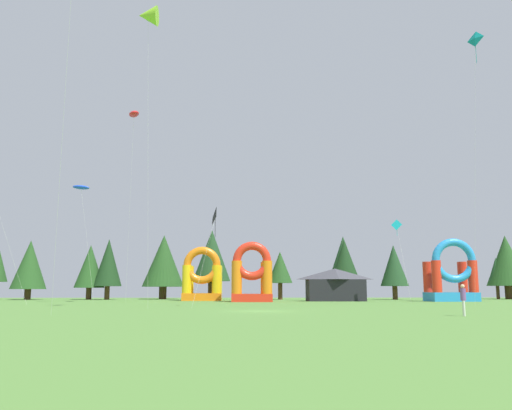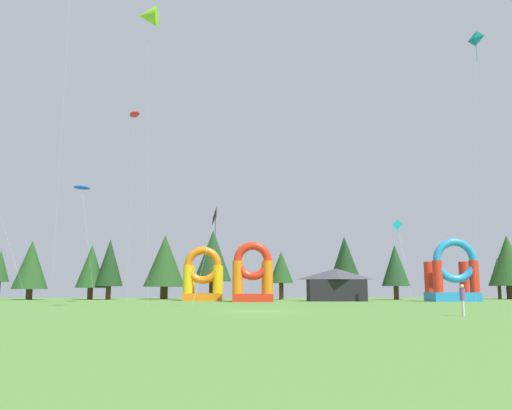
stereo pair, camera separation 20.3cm
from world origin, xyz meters
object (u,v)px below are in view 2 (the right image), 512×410
kite_teal_diamond (475,41)px  kite_lime_delta (148,16)px  kite_cyan_diamond (398,226)px  kite_red_parafoil (135,114)px  festival_tent (336,285)px  inflatable_orange_dome (453,278)px  inflatable_blue_arch (203,280)px  person_midfield (462,297)px  inflatable_yellow_castle (252,279)px  kite_black_diamond (216,218)px  kite_blue_parafoil (82,188)px

kite_teal_diamond → kite_lime_delta: 28.35m
kite_cyan_diamond → kite_red_parafoil: size_ratio=0.44×
festival_tent → inflatable_orange_dome: bearing=-8.9°
kite_red_parafoil → festival_tent: size_ratio=2.98×
kite_teal_diamond → inflatable_blue_arch: bearing=131.6°
kite_lime_delta → person_midfield: (20.12, -9.59, -22.10)m
person_midfield → inflatable_yellow_castle: inflatable_yellow_castle is taller
kite_teal_diamond → kite_red_parafoil: size_ratio=1.11×
inflatable_orange_dome → kite_cyan_diamond: bearing=-152.1°
person_midfield → festival_tent: festival_tent is taller
kite_black_diamond → person_midfield: (14.72, -16.14, -6.67)m
kite_cyan_diamond → inflatable_orange_dome: kite_cyan_diamond is taller
kite_teal_diamond → inflatable_yellow_castle: 35.63m
kite_teal_diamond → inflatable_yellow_castle: (-19.08, 22.16, -20.36)m
kite_cyan_diamond → inflatable_yellow_castle: kite_cyan_diamond is taller
kite_teal_diamond → kite_cyan_diamond: (-1.86, 18.66, -14.24)m
kite_lime_delta → kite_cyan_diamond: bearing=39.9°
kite_lime_delta → inflatable_yellow_castle: kite_lime_delta is taller
kite_teal_diamond → inflatable_yellow_castle: kite_teal_diamond is taller
kite_teal_diamond → kite_lime_delta: (-28.16, -3.35, -0.00)m
kite_teal_diamond → inflatable_orange_dome: bearing=75.0°
kite_blue_parafoil → festival_tent: (30.67, 7.94, -10.99)m
kite_black_diamond → kite_cyan_diamond: size_ratio=0.89×
kite_black_diamond → kite_lime_delta: bearing=-129.5°
festival_tent → kite_lime_delta: bearing=-125.0°
kite_black_diamond → inflatable_orange_dome: bearing=34.3°
kite_teal_diamond → inflatable_orange_dome: 31.18m
kite_blue_parafoil → person_midfield: (30.84, -30.14, -12.01)m
kite_blue_parafoil → person_midfield: 44.77m
kite_cyan_diamond → festival_tent: 11.38m
kite_red_parafoil → person_midfield: kite_red_parafoil is taller
kite_blue_parafoil → festival_tent: bearing=14.5°
kite_black_diamond → kite_lime_delta: 17.61m
kite_red_parafoil → kite_teal_diamond: bearing=-23.4°
kite_red_parafoil → inflatable_orange_dome: 43.54m
kite_red_parafoil → inflatable_orange_dome: (38.68, 8.81, -17.94)m
kite_teal_diamond → kite_cyan_diamond: kite_teal_diamond is taller
kite_black_diamond → kite_cyan_diamond: kite_cyan_diamond is taller
kite_blue_parafoil → kite_red_parafoil: 10.53m
person_midfield → inflatable_orange_dome: inflatable_orange_dome is taller
kite_lime_delta → inflatable_orange_dome: kite_lime_delta is taller
kite_teal_diamond → kite_lime_delta: size_ratio=1.00×
kite_black_diamond → person_midfield: size_ratio=4.70×
kite_black_diamond → festival_tent: 26.93m
kite_cyan_diamond → person_midfield: bearing=-101.1°
kite_black_diamond → kite_teal_diamond: (22.75, -3.20, 15.44)m
inflatable_blue_arch → kite_cyan_diamond: bearing=-23.1°
kite_teal_diamond → inflatable_blue_arch: (-25.53, 28.75, -20.46)m
kite_teal_diamond → kite_cyan_diamond: bearing=95.7°
kite_blue_parafoil → inflatable_yellow_castle: kite_blue_parafoil is taller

